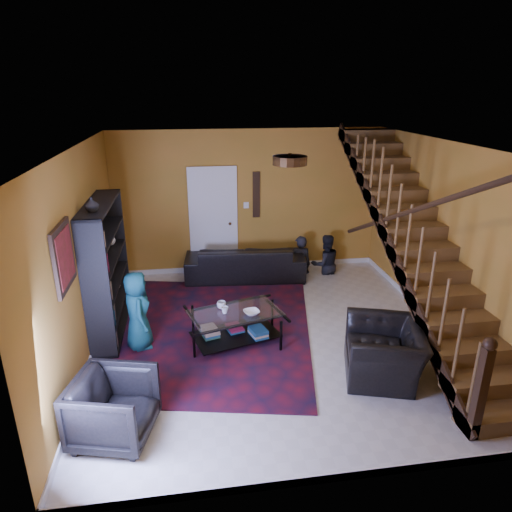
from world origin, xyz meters
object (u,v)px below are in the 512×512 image
(coffee_table, at_px, (235,325))
(sofa, at_px, (245,262))
(bookshelf, at_px, (107,271))
(armchair_left, at_px, (114,408))
(armchair_right, at_px, (384,351))

(coffee_table, bearing_deg, sofa, 79.41)
(bookshelf, distance_m, sofa, 2.90)
(bookshelf, xyz_separation_m, coffee_table, (1.82, -0.68, -0.68))
(armchair_left, height_order, coffee_table, armchair_left)
(armchair_right, bearing_deg, sofa, -142.17)
(sofa, xyz_separation_m, armchair_left, (-1.91, -4.11, 0.03))
(sofa, height_order, coffee_table, sofa)
(sofa, relative_size, armchair_right, 2.16)
(armchair_left, bearing_deg, armchair_right, -64.26)
(bookshelf, xyz_separation_m, armchair_left, (0.35, -2.41, -0.60))
(armchair_left, relative_size, armchair_right, 0.76)
(bookshelf, height_order, armchair_left, bookshelf)
(armchair_right, distance_m, coffee_table, 2.10)
(bookshelf, relative_size, armchair_right, 1.89)
(sofa, distance_m, coffee_table, 2.42)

